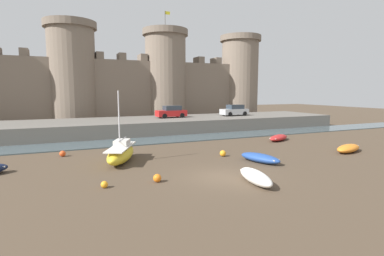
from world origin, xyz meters
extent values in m
plane|color=#4C3D2D|center=(0.00, 0.00, 0.00)|extent=(160.00, 160.00, 0.00)
cube|color=#47565B|center=(0.00, 14.79, 0.05)|extent=(80.00, 4.50, 0.10)
cube|color=#666059|center=(0.00, 22.04, 0.85)|extent=(56.04, 10.00, 1.69)
cube|color=#7A6B5B|center=(0.00, 32.93, 5.05)|extent=(44.04, 2.80, 10.09)
cylinder|color=#7A6B5B|center=(-7.34, 32.93, 7.21)|extent=(6.73, 6.73, 14.42)
cylinder|color=#706254|center=(-7.34, 32.93, 14.92)|extent=(7.54, 7.54, 1.00)
cylinder|color=#7A6B5B|center=(7.34, 32.93, 7.21)|extent=(6.73, 6.73, 14.42)
cylinder|color=#706254|center=(7.34, 32.93, 14.92)|extent=(7.54, 7.54, 1.00)
cylinder|color=#4C4742|center=(7.34, 32.93, 16.92)|extent=(0.10, 0.10, 3.00)
cube|color=yellow|center=(7.79, 32.93, 18.12)|extent=(0.80, 0.04, 0.50)
cylinder|color=#7A6B5B|center=(22.02, 32.93, 7.21)|extent=(6.73, 6.73, 14.42)
cylinder|color=#706254|center=(22.02, 32.93, 14.92)|extent=(7.54, 7.54, 1.00)
cube|color=#746557|center=(-13.50, 32.93, 10.64)|extent=(1.10, 2.52, 1.10)
cube|color=#746557|center=(-3.38, 32.93, 10.64)|extent=(1.10, 2.52, 1.10)
cube|color=#746557|center=(0.00, 32.93, 10.64)|extent=(1.10, 2.52, 1.10)
cube|color=#746557|center=(3.38, 32.93, 10.64)|extent=(1.10, 2.52, 1.10)
cube|color=#746557|center=(13.50, 32.93, 10.64)|extent=(1.10, 2.52, 1.10)
cube|color=#746557|center=(16.88, 32.93, 10.64)|extent=(1.10, 2.52, 1.10)
ellipsoid|color=yellow|center=(-5.11, 6.48, 0.60)|extent=(3.53, 5.35, 1.20)
cube|color=silver|center=(-5.11, 6.48, 1.16)|extent=(3.06, 4.69, 0.08)
cube|color=silver|center=(-4.95, 6.84, 1.42)|extent=(1.50, 1.73, 0.44)
cylinder|color=silver|center=(-5.22, 6.25, 3.28)|extent=(0.10, 0.10, 4.16)
cylinder|color=silver|center=(-4.90, 6.96, 1.65)|extent=(1.03, 2.15, 0.08)
ellipsoid|color=orange|center=(13.82, 2.29, 0.34)|extent=(3.74, 2.37, 0.67)
ellipsoid|color=gold|center=(13.82, 2.29, 0.40)|extent=(3.05, 1.89, 0.37)
cube|color=beige|center=(13.57, 2.21, 0.44)|extent=(0.55, 1.12, 0.06)
cube|color=beige|center=(15.11, 2.73, 0.42)|extent=(0.50, 0.77, 0.08)
ellipsoid|color=red|center=(12.24, 9.62, 0.31)|extent=(3.69, 2.77, 0.63)
ellipsoid|color=#F23939|center=(12.24, 9.62, 0.37)|extent=(3.00, 2.22, 0.35)
cube|color=beige|center=(12.47, 9.75, 0.41)|extent=(0.69, 1.05, 0.06)
cube|color=beige|center=(11.03, 8.98, 0.39)|extent=(0.58, 0.75, 0.08)
ellipsoid|color=#234793|center=(4.43, 2.23, 0.34)|extent=(2.13, 3.63, 0.67)
ellipsoid|color=blue|center=(4.43, 2.23, 0.40)|extent=(1.70, 2.96, 0.37)
cube|color=beige|center=(4.35, 2.48, 0.44)|extent=(1.00, 0.49, 0.06)
cube|color=beige|center=(4.83, 0.95, 0.42)|extent=(0.69, 0.46, 0.08)
ellipsoid|color=silver|center=(1.08, -1.92, 0.39)|extent=(1.43, 3.46, 0.78)
ellipsoid|color=white|center=(1.08, -1.92, 0.45)|extent=(1.13, 2.83, 0.43)
cube|color=beige|center=(1.04, -2.17, 0.49)|extent=(0.88, 0.31, 0.06)
cube|color=beige|center=(1.24, -0.62, 0.47)|extent=(0.59, 0.35, 0.08)
cube|color=beige|center=(-12.81, 6.61, 0.44)|extent=(0.48, 0.75, 0.08)
sphere|color=orange|center=(-4.07, 0.59, 0.24)|extent=(0.49, 0.49, 0.49)
sphere|color=orange|center=(2.88, 5.14, 0.25)|extent=(0.51, 0.51, 0.51)
sphere|color=#E04C1E|center=(-9.15, 10.30, 0.24)|extent=(0.49, 0.49, 0.49)
sphere|color=orange|center=(-7.07, 0.73, 0.20)|extent=(0.39, 0.39, 0.39)
cube|color=#B2B5B7|center=(14.25, 22.00, 2.29)|extent=(4.17, 1.87, 0.80)
cube|color=#2D3842|center=(14.39, 22.01, 2.99)|extent=(2.32, 1.59, 0.64)
cylinder|color=black|center=(13.01, 21.10, 2.01)|extent=(0.65, 0.21, 0.64)
cylinder|color=black|center=(12.94, 22.80, 2.01)|extent=(0.65, 0.21, 0.64)
cylinder|color=black|center=(15.55, 21.21, 2.01)|extent=(0.65, 0.21, 0.64)
cylinder|color=black|center=(15.48, 22.90, 2.01)|extent=(0.65, 0.21, 0.64)
cube|color=red|center=(4.64, 22.67, 2.29)|extent=(4.17, 1.87, 0.80)
cube|color=#2D3842|center=(4.79, 22.68, 2.99)|extent=(2.32, 1.59, 0.64)
cylinder|color=black|center=(3.40, 21.77, 2.01)|extent=(0.65, 0.21, 0.64)
cylinder|color=black|center=(3.33, 23.47, 2.01)|extent=(0.65, 0.21, 0.64)
cylinder|color=black|center=(5.94, 21.88, 2.01)|extent=(0.65, 0.21, 0.64)
cylinder|color=black|center=(5.87, 23.58, 2.01)|extent=(0.65, 0.21, 0.64)
camera|label=1|loc=(-8.99, -15.87, 5.34)|focal=28.00mm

